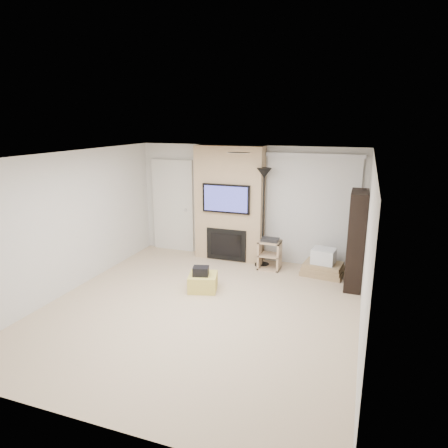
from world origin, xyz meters
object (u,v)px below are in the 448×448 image
(box_stack, at_px, (323,265))
(bookshelf, at_px, (356,240))
(floor_lamp, at_px, (264,190))
(ottoman, at_px, (203,282))
(av_stand, at_px, (270,253))

(box_stack, distance_m, bookshelf, 1.00)
(floor_lamp, distance_m, box_stack, 1.93)
(ottoman, distance_m, floor_lamp, 2.30)
(floor_lamp, relative_size, av_stand, 3.15)
(ottoman, relative_size, floor_lamp, 0.24)
(ottoman, xyz_separation_m, bookshelf, (2.58, 1.10, 0.75))
(av_stand, xyz_separation_m, bookshelf, (1.68, -0.37, 0.55))
(ottoman, height_order, floor_lamp, floor_lamp)
(av_stand, bearing_deg, box_stack, 1.64)
(box_stack, bearing_deg, bookshelf, -34.01)
(bookshelf, bearing_deg, ottoman, -156.84)
(floor_lamp, bearing_deg, box_stack, -4.52)
(box_stack, bearing_deg, ottoman, -142.90)
(floor_lamp, relative_size, bookshelf, 1.15)
(ottoman, xyz_separation_m, box_stack, (1.99, 1.50, 0.05))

